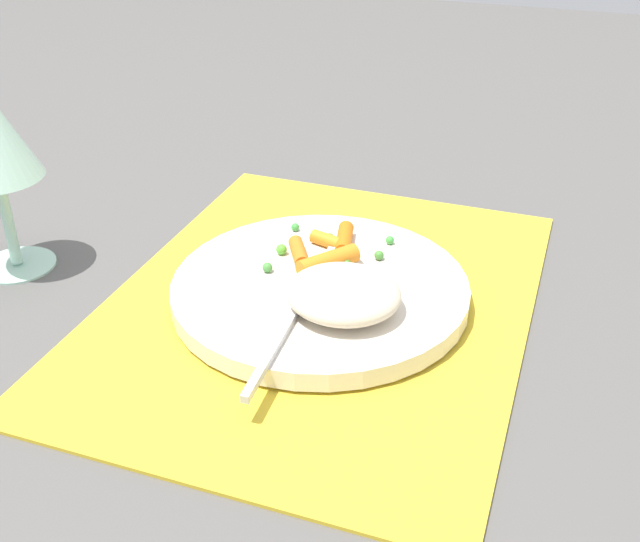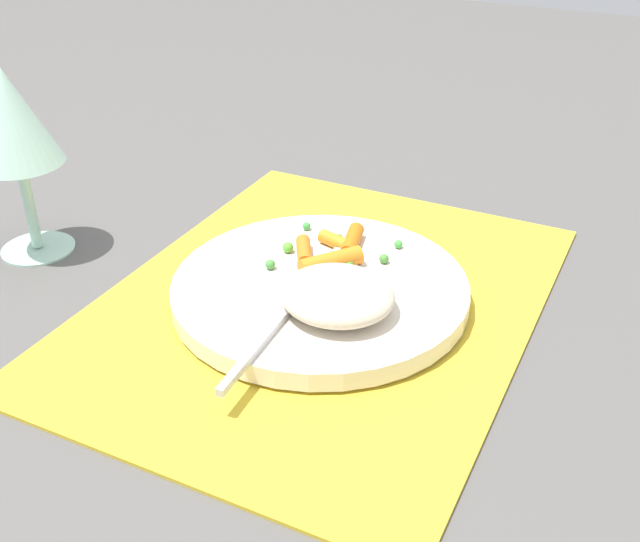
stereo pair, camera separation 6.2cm
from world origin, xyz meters
name	(u,v)px [view 2 (the right image)]	position (x,y,z in m)	size (l,w,h in m)	color
ground_plane	(320,304)	(0.00, 0.00, 0.00)	(2.40, 2.40, 0.00)	#565451
placemat	(320,301)	(0.00, 0.00, 0.00)	(0.43, 0.33, 0.01)	gold
plate	(320,290)	(0.00, 0.00, 0.01)	(0.24, 0.24, 0.02)	silver
rice_mound	(337,295)	(-0.03, -0.03, 0.04)	(0.08, 0.09, 0.03)	beige
carrot_portion	(333,251)	(0.04, 0.01, 0.03)	(0.09, 0.07, 0.02)	orange
pea_scatter	(326,256)	(0.03, 0.01, 0.03)	(0.09, 0.09, 0.01)	#57A847
fork	(303,299)	(-0.03, 0.00, 0.02)	(0.21, 0.02, 0.01)	silver
wine_glass	(12,123)	(-0.03, 0.27, 0.12)	(0.08, 0.08, 0.17)	#B2E0CC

